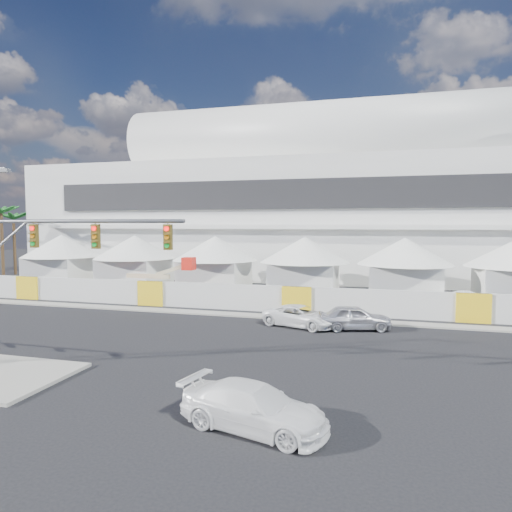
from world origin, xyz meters
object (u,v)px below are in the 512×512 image
(sedan_silver, at_px, (355,317))
(traffic_mast, at_px, (22,274))
(pickup_near, at_px, (254,407))
(lot_car_a, at_px, (468,300))
(pickup_curb, at_px, (301,316))
(boom_lift, at_px, (143,288))

(sedan_silver, height_order, traffic_mast, traffic_mast)
(pickup_near, distance_m, traffic_mast, 12.67)
(traffic_mast, bearing_deg, lot_car_a, 44.10)
(lot_car_a, bearing_deg, pickup_curb, 157.09)
(lot_car_a, height_order, traffic_mast, traffic_mast)
(boom_lift, bearing_deg, lot_car_a, 6.74)
(sedan_silver, height_order, pickup_curb, sedan_silver)
(pickup_curb, distance_m, lot_car_a, 15.07)
(pickup_near, distance_m, lot_car_a, 26.77)
(sedan_silver, relative_size, pickup_curb, 0.92)
(sedan_silver, xyz_separation_m, boom_lift, (-18.44, 6.40, 0.25))
(lot_car_a, relative_size, boom_lift, 0.54)
(pickup_near, distance_m, boom_lift, 26.81)
(pickup_near, xyz_separation_m, boom_lift, (-16.09, 21.44, 0.30))
(lot_car_a, bearing_deg, traffic_mast, 161.35)
(sedan_silver, distance_m, pickup_curb, 3.42)
(pickup_near, relative_size, traffic_mast, 0.47)
(pickup_curb, relative_size, boom_lift, 0.66)
(sedan_silver, bearing_deg, traffic_mast, 115.50)
(pickup_near, bearing_deg, boom_lift, 49.75)
(pickup_curb, bearing_deg, lot_car_a, -31.63)
(sedan_silver, distance_m, pickup_near, 15.22)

